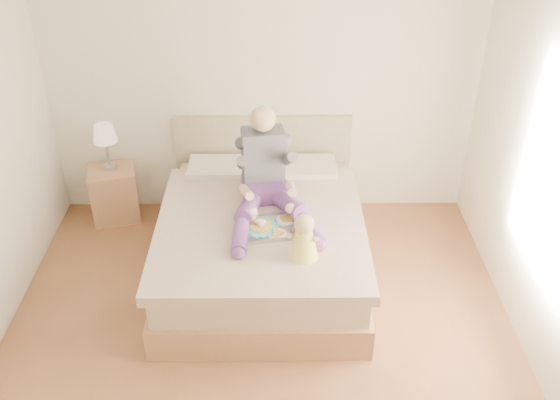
{
  "coord_description": "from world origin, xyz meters",
  "views": [
    {
      "loc": [
        0.13,
        -3.3,
        3.52
      ],
      "look_at": [
        0.16,
        1.01,
        0.75
      ],
      "focal_mm": 40.0,
      "sensor_mm": 36.0,
      "label": 1
    }
  ],
  "objects_px": {
    "tray": "(272,225)",
    "bed": "(262,237)",
    "nightstand": "(114,193)",
    "adult": "(266,180)",
    "baby": "(304,239)"
  },
  "relations": [
    {
      "from": "bed",
      "to": "nightstand",
      "type": "bearing_deg",
      "value": 151.4
    },
    {
      "from": "nightstand",
      "to": "bed",
      "type": "bearing_deg",
      "value": -42.55
    },
    {
      "from": "bed",
      "to": "nightstand",
      "type": "xyz_separation_m",
      "value": [
        -1.46,
        0.8,
        -0.05
      ]
    },
    {
      "from": "adult",
      "to": "tray",
      "type": "bearing_deg",
      "value": -90.36
    },
    {
      "from": "nightstand",
      "to": "baby",
      "type": "distance_m",
      "value": 2.35
    },
    {
      "from": "tray",
      "to": "baby",
      "type": "bearing_deg",
      "value": -67.55
    },
    {
      "from": "nightstand",
      "to": "tray",
      "type": "height_order",
      "value": "tray"
    },
    {
      "from": "nightstand",
      "to": "adult",
      "type": "xyz_separation_m",
      "value": [
        1.51,
        -0.74,
        0.6
      ]
    },
    {
      "from": "bed",
      "to": "adult",
      "type": "relative_size",
      "value": 2.0
    },
    {
      "from": "adult",
      "to": "tray",
      "type": "relative_size",
      "value": 2.07
    },
    {
      "from": "bed",
      "to": "adult",
      "type": "xyz_separation_m",
      "value": [
        0.05,
        0.05,
        0.55
      ]
    },
    {
      "from": "nightstand",
      "to": "tray",
      "type": "relative_size",
      "value": 1.02
    },
    {
      "from": "tray",
      "to": "bed",
      "type": "bearing_deg",
      "value": 97.72
    },
    {
      "from": "tray",
      "to": "baby",
      "type": "height_order",
      "value": "baby"
    },
    {
      "from": "bed",
      "to": "baby",
      "type": "relative_size",
      "value": 5.83
    }
  ]
}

